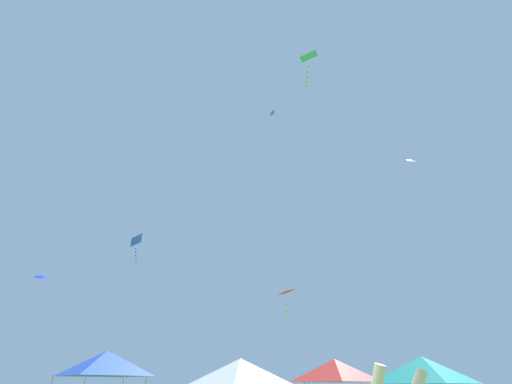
# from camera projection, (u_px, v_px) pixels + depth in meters

# --- Properties ---
(canopy_tent_teal) EXTENTS (2.67, 2.67, 2.85)m
(canopy_tent_teal) POSITION_uv_depth(u_px,v_px,m) (423.00, 370.00, 13.36)
(canopy_tent_teal) COLOR #9E9EA3
(canopy_tent_teal) RESTS_ON ground
(canopy_tent_white) EXTENTS (2.63, 2.63, 2.81)m
(canopy_tent_white) POSITION_uv_depth(u_px,v_px,m) (240.00, 372.00, 13.75)
(canopy_tent_white) COLOR #9E9EA3
(canopy_tent_white) RESTS_ON ground
(canopy_tent_blue) EXTENTS (3.09, 3.09, 3.30)m
(canopy_tent_blue) POSITION_uv_depth(u_px,v_px,m) (106.00, 363.00, 16.65)
(canopy_tent_blue) COLOR #9E9EA3
(canopy_tent_blue) RESTS_ON ground
(canopy_tent_red) EXTENTS (2.81, 2.81, 3.01)m
(canopy_tent_red) POSITION_uv_depth(u_px,v_px,m) (335.00, 370.00, 16.99)
(canopy_tent_red) COLOR #9E9EA3
(canopy_tent_red) RESTS_ON ground
(kite_green_box) EXTENTS (0.48, 0.50, 0.60)m
(kite_green_box) POSITION_uv_depth(u_px,v_px,m) (272.00, 113.00, 36.14)
(kite_green_box) COLOR green
(kite_blue_diamond) EXTENTS (0.73, 0.69, 1.40)m
(kite_blue_diamond) POSITION_uv_depth(u_px,v_px,m) (136.00, 242.00, 20.39)
(kite_blue_diamond) COLOR blue
(kite_green_diamond) EXTENTS (1.23, 1.19, 2.17)m
(kite_green_diamond) POSITION_uv_depth(u_px,v_px,m) (308.00, 58.00, 20.23)
(kite_green_diamond) COLOR green
(kite_red_diamond) EXTENTS (1.08, 0.80, 2.01)m
(kite_red_diamond) POSITION_uv_depth(u_px,v_px,m) (286.00, 293.00, 26.93)
(kite_red_diamond) COLOR red
(kite_blue_delta) EXTENTS (1.13, 1.09, 0.56)m
(kite_blue_delta) POSITION_uv_depth(u_px,v_px,m) (41.00, 276.00, 28.27)
(kite_blue_delta) COLOR blue
(kite_purple_delta) EXTENTS (0.78, 0.69, 1.37)m
(kite_purple_delta) POSITION_uv_depth(u_px,v_px,m) (411.00, 161.00, 30.06)
(kite_purple_delta) COLOR purple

